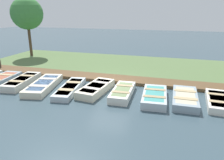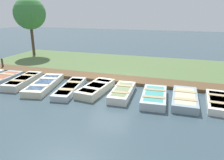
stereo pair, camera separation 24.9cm
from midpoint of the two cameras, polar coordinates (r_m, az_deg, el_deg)
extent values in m
plane|color=#384C56|center=(13.57, -0.21, -1.62)|extent=(80.00, 80.00, 0.00)
cube|color=#567042|center=(18.17, 4.68, 3.64)|extent=(8.00, 24.00, 0.15)
cube|color=brown|center=(14.68, 1.31, 0.31)|extent=(1.48, 22.57, 0.19)
cube|color=#8C9EA8|center=(15.91, -26.50, 0.13)|extent=(3.14, 1.41, 0.38)
cube|color=#994C33|center=(15.86, -26.59, 0.73)|extent=(2.57, 1.11, 0.03)
cube|color=tan|center=(16.28, -25.31, 1.42)|extent=(0.38, 1.13, 0.03)
cube|color=beige|center=(14.97, -21.72, -0.22)|extent=(3.26, 1.41, 0.41)
cube|color=#6B7F51|center=(14.92, -21.80, 0.46)|extent=(2.67, 1.11, 0.03)
cube|color=tan|center=(14.43, -23.06, -0.13)|extent=(0.43, 0.98, 0.03)
cube|color=tan|center=(15.39, -20.65, 1.23)|extent=(0.43, 0.98, 0.03)
cube|color=beige|center=(13.87, -16.78, -1.16)|extent=(3.74, 1.86, 0.37)
cube|color=#4C709E|center=(13.81, -16.84, -0.49)|extent=(3.06, 1.48, 0.03)
cube|color=beige|center=(13.22, -18.01, -1.30)|extent=(0.56, 1.17, 0.03)
cube|color=beige|center=(14.40, -15.79, 0.46)|extent=(0.56, 1.17, 0.03)
cube|color=#B2BCC1|center=(12.97, -10.32, -2.12)|extent=(3.56, 1.42, 0.32)
cube|color=beige|center=(12.92, -10.36, -1.51)|extent=(2.91, 1.13, 0.03)
cube|color=tan|center=(12.34, -11.40, -2.39)|extent=(0.46, 0.92, 0.03)
cube|color=tan|center=(13.50, -9.42, -0.50)|extent=(0.46, 0.92, 0.03)
cube|color=beige|center=(12.58, -3.66, -2.25)|extent=(3.05, 1.44, 0.42)
cube|color=teal|center=(12.52, -3.68, -1.42)|extent=(2.50, 1.13, 0.03)
cube|color=beige|center=(12.04, -4.92, -2.09)|extent=(0.41, 1.06, 0.03)
cube|color=beige|center=(12.98, -2.54, -0.55)|extent=(0.41, 1.06, 0.03)
cube|color=silver|center=(12.04, 3.28, -3.24)|extent=(2.84, 1.13, 0.40)
cube|color=#6B7F51|center=(11.97, 3.30, -2.42)|extent=(2.33, 0.89, 0.03)
cube|color=tan|center=(11.48, 2.73, -3.18)|extent=(0.32, 0.95, 0.03)
cube|color=tan|center=(12.46, 3.82, -1.48)|extent=(0.32, 0.95, 0.03)
cube|color=#B2BCC1|center=(11.61, 11.54, -4.39)|extent=(2.85, 1.40, 0.41)
cube|color=teal|center=(11.54, 11.60, -3.53)|extent=(2.33, 1.10, 0.03)
cube|color=tan|center=(11.04, 11.47, -4.36)|extent=(0.35, 1.13, 0.03)
cube|color=tan|center=(12.03, 11.73, -2.50)|extent=(0.35, 1.13, 0.03)
cube|color=#8C9EA8|center=(11.84, 19.05, -4.66)|extent=(2.94, 1.25, 0.38)
cube|color=beige|center=(11.78, 19.14, -3.87)|extent=(2.41, 0.98, 0.03)
cube|color=tan|center=(11.25, 19.20, -4.76)|extent=(0.30, 1.13, 0.03)
cube|color=tan|center=(12.29, 19.10, -2.83)|extent=(0.30, 1.13, 0.03)
cube|color=silver|center=(12.11, 26.63, -5.22)|extent=(2.78, 1.22, 0.35)
cube|color=#4C709E|center=(12.05, 26.74, -4.53)|extent=(2.28, 0.96, 0.03)
cube|color=tan|center=(11.56, 26.98, -5.34)|extent=(0.32, 1.02, 0.03)
cube|color=tan|center=(12.53, 26.54, -3.56)|extent=(0.32, 1.02, 0.03)
cylinder|color=#47382D|center=(19.37, -26.37, 3.70)|extent=(0.14, 0.14, 0.79)
sphere|color=#47382D|center=(19.28, -26.54, 4.91)|extent=(0.13, 0.13, 0.13)
cylinder|color=#4C3828|center=(23.29, -19.74, 9.84)|extent=(0.27, 0.27, 3.36)
sphere|color=#3D7F3D|center=(23.12, -20.42, 15.99)|extent=(3.01, 3.01, 3.01)
camera|label=1|loc=(0.12, -89.43, 0.18)|focal=35.00mm
camera|label=2|loc=(0.12, 90.57, -0.18)|focal=35.00mm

